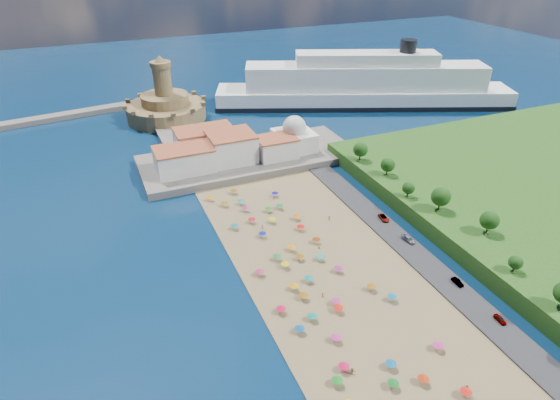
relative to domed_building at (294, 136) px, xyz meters
name	(u,v)px	position (x,y,z in m)	size (l,w,h in m)	color
ground	(301,266)	(-30.00, -71.00, -8.97)	(700.00, 700.00, 0.00)	#071938
terrace	(249,158)	(-20.00, 2.00, -7.47)	(90.00, 36.00, 3.00)	#59544C
jetty	(180,137)	(-42.00, 37.00, -7.77)	(18.00, 70.00, 2.40)	#59544C
waterfront_buildings	(218,149)	(-33.05, 2.64, -1.10)	(57.00, 29.00, 11.00)	silver
domed_building	(294,136)	(0.00, 0.00, 0.00)	(16.00, 16.00, 15.00)	silver
fortress	(166,107)	(-42.00, 67.00, -2.29)	(40.00, 40.00, 32.40)	olive
cruise_ship	(364,87)	(63.21, 46.27, 1.53)	(159.46, 82.58, 35.45)	black
beach_parasols	(313,283)	(-31.19, -81.66, -6.83)	(32.96, 116.50, 2.20)	gray
beachgoers	(321,278)	(-27.63, -79.56, -7.85)	(36.79, 91.84, 1.88)	tan
parked_cars	(417,246)	(6.00, -77.79, -7.59)	(3.03, 55.76, 1.44)	gray
hillside_trees	(455,211)	(19.37, -77.10, 1.35)	(14.11, 111.21, 8.00)	#382314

